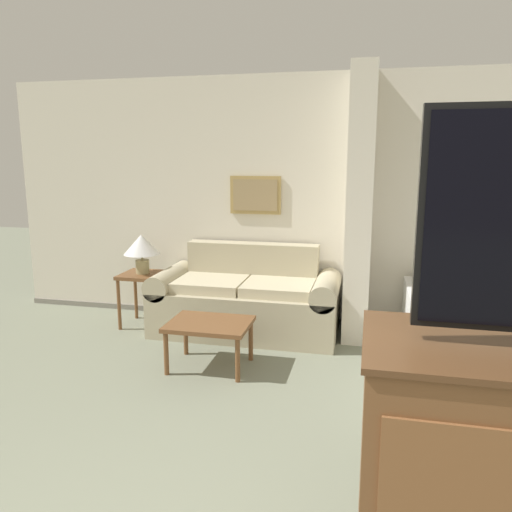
# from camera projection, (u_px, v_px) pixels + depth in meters

# --- Properties ---
(wall_back) EXTENTS (6.71, 0.16, 2.60)m
(wall_back) POSITION_uv_depth(u_px,v_px,m) (309.00, 203.00, 5.24)
(wall_back) COLOR silver
(wall_back) RESTS_ON ground_plane
(wall_partition_pillar) EXTENTS (0.24, 0.60, 2.60)m
(wall_partition_pillar) POSITION_uv_depth(u_px,v_px,m) (360.00, 206.00, 4.78)
(wall_partition_pillar) COLOR silver
(wall_partition_pillar) RESTS_ON ground_plane
(couch) EXTENTS (1.87, 0.84, 0.88)m
(couch) POSITION_uv_depth(u_px,v_px,m) (246.00, 300.00, 5.08)
(couch) COLOR #B7AD8E
(couch) RESTS_ON ground_plane
(coffee_table) EXTENTS (0.69, 0.53, 0.40)m
(coffee_table) POSITION_uv_depth(u_px,v_px,m) (210.00, 328.00, 4.20)
(coffee_table) COLOR brown
(coffee_table) RESTS_ON ground_plane
(side_table) EXTENTS (0.44, 0.44, 0.57)m
(side_table) POSITION_uv_depth(u_px,v_px,m) (143.00, 282.00, 5.25)
(side_table) COLOR brown
(side_table) RESTS_ON ground_plane
(table_lamp) EXTENTS (0.37, 0.37, 0.41)m
(table_lamp) POSITION_uv_depth(u_px,v_px,m) (142.00, 246.00, 5.18)
(table_lamp) COLOR tan
(table_lamp) RESTS_ON side_table
(bed) EXTENTS (1.40, 2.14, 0.59)m
(bed) POSITION_uv_depth(u_px,v_px,m) (499.00, 346.00, 3.95)
(bed) COLOR brown
(bed) RESTS_ON ground_plane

